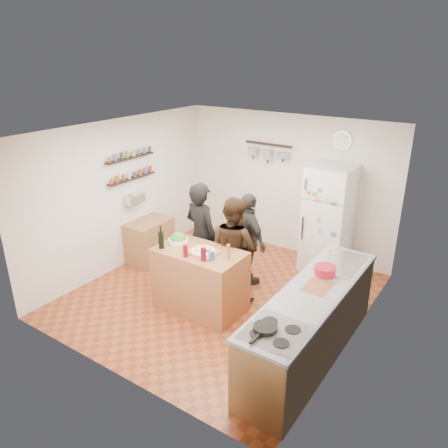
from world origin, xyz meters
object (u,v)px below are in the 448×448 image
Objects in this scene: pepper_mill at (228,252)px; skillet at (265,328)px; wall_clock at (342,140)px; side_table at (150,240)px; salt_canister at (212,256)px; person_center at (233,248)px; salad_bowl at (178,241)px; person_left at (201,236)px; counter_run at (311,325)px; red_bowl at (325,270)px; fridge at (328,219)px; person_back at (248,240)px; prep_island at (200,280)px; wine_bottle at (161,240)px.

pepper_mill reaches higher than skillet.
wall_clock reaches higher than side_table.
pepper_mill is at bearing -102.75° from wall_clock.
salt_canister is 0.70m from person_center.
salad_bowl reaches higher than side_table.
wall_clock is (1.38, 1.97, 1.30)m from person_left.
counter_run is at bearing 172.83° from person_left.
red_bowl reaches higher than salad_bowl.
wall_clock is at bearing 105.92° from counter_run.
person_center is at bearing -116.18° from fridge.
person_left reaches higher than person_back.
fridge is 6.00× the size of wall_clock.
skillet is (2.08, -1.15, 0.01)m from salad_bowl.
person_back reaches higher than red_bowl.
person_back is 2.58m from skillet.
person_center is 1.72m from counter_run.
counter_run is 3.22m from wall_clock.
wall_clock is (-0.75, 2.63, 1.70)m from counter_run.
fridge is at bearing 27.88° from side_table.
prep_island is 4.17× the size of wall_clock.
wine_bottle is 2.09× the size of salt_canister.
wine_bottle is 2.83m from fridge.
person_left is at bearing 135.53° from salt_canister.
counter_run is 9.79× the size of red_bowl.
person_back is 1.92m from side_table.
salad_bowl is at bearing 166.72° from salt_canister.
person_back is 5.59× the size of red_bowl.
person_center is at bearing 69.44° from prep_island.
fridge is at bearing 110.66° from red_bowl.
salt_canister reaches higher than counter_run.
salt_canister is 0.95m from person_left.
person_back is (-0.27, 0.96, -0.24)m from pepper_mill.
wall_clock is (1.51, 2.73, 1.12)m from wine_bottle.
salt_canister is at bearing -21.80° from prep_island.
fridge is (1.43, 2.13, -0.04)m from salad_bowl.
salt_canister is at bearing -105.05° from wall_clock.
skillet is (2.16, -0.88, -0.09)m from wine_bottle.
person_back is 1.44m from fridge.
salad_bowl is 1.56m from side_table.
wine_bottle is at bearing -177.55° from counter_run.
salt_canister is at bearing 108.98° from person_center.
wall_clock is at bearing 68.13° from prep_island.
salad_bowl is 0.16× the size of fridge.
skillet is at bearing -92.02° from red_bowl.
red_bowl is 0.90× the size of wall_clock.
counter_run is 8.77× the size of wall_clock.
salad_bowl is at bearing 49.67° from person_center.
wine_bottle is (-0.08, -0.27, 0.09)m from salad_bowl.
salt_canister is 0.06× the size of fridge.
skillet is at bearing -43.65° from pepper_mill.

